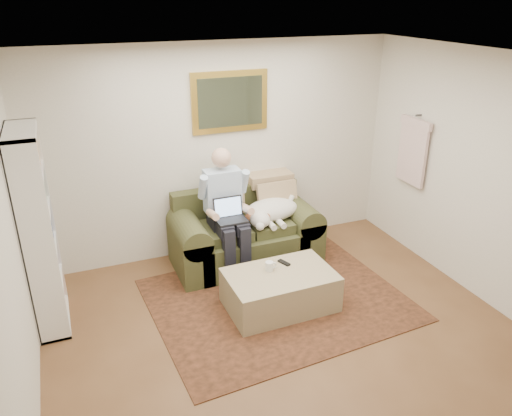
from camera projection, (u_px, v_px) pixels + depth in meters
room_shell at (296, 220)px, 4.27m from camera, size 4.51×5.00×2.61m
rug at (277, 299)px, 5.45m from camera, size 2.77×2.27×0.01m
sofa at (245, 238)px, 6.14m from camera, size 1.76×0.89×1.06m
seated_man at (228, 214)px, 5.74m from camera, size 0.58×0.83×1.48m
laptop at (230, 214)px, 5.66m from camera, size 0.34×0.27×0.25m
sleeping_dog at (272, 210)px, 6.02m from camera, size 0.73×0.46×0.27m
ottoman at (280, 290)px, 5.26m from camera, size 1.13×0.73×0.41m
coffee_mug at (269, 266)px, 5.22m from camera, size 0.08×0.08×0.10m
tv_remote at (284, 263)px, 5.37m from camera, size 0.10×0.16×0.02m
bookshelf at (39, 232)px, 4.73m from camera, size 0.28×0.80×2.00m
wall_mirror at (230, 102)px, 5.89m from camera, size 0.94×0.04×0.72m
hanging_shirt at (413, 148)px, 6.06m from camera, size 0.06×0.52×0.90m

